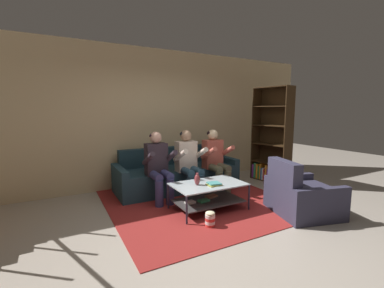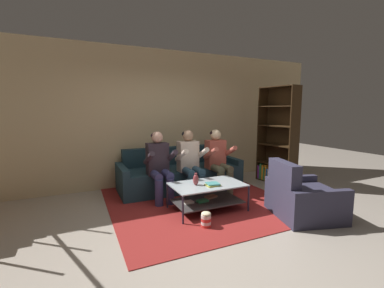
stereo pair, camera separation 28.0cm
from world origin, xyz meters
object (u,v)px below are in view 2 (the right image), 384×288
object	(u,v)px
vase	(196,179)
person_seated_left	(159,163)
person_seated_right	(218,158)
popcorn_tub	(206,220)
armchair	(302,199)
couch	(180,174)
bookshelf	(277,147)
person_seated_middle	(190,160)
coffee_table	(207,193)
book_stack	(213,184)

from	to	relation	value
vase	person_seated_left	bearing A→B (deg)	115.89
person_seated_right	popcorn_tub	size ratio (longest dim) A/B	5.58
armchair	couch	bearing A→B (deg)	118.58
person_seated_right	bookshelf	size ratio (longest dim) A/B	0.58
armchair	bookshelf	bearing A→B (deg)	59.00
person_seated_right	vase	distance (m)	1.14
person_seated_middle	armchair	distance (m)	2.01
person_seated_middle	coffee_table	size ratio (longest dim) A/B	1.07
book_stack	popcorn_tub	size ratio (longest dim) A/B	1.04
person_seated_middle	person_seated_right	xyz separation A→B (m)	(0.60, -0.00, -0.00)
person_seated_left	bookshelf	distance (m)	2.75
coffee_table	book_stack	bearing A→B (deg)	-72.51
person_seated_left	vase	bearing A→B (deg)	-64.11
couch	person_seated_right	world-z (taller)	person_seated_right
couch	person_seated_middle	distance (m)	0.66
couch	popcorn_tub	xyz separation A→B (m)	(-0.35, -1.84, -0.17)
person_seated_left	bookshelf	bearing A→B (deg)	1.29
couch	bookshelf	size ratio (longest dim) A/B	1.17
person_seated_left	person_seated_right	bearing A→B (deg)	-0.02
person_seated_right	armchair	distance (m)	1.73
person_seated_middle	popcorn_tub	distance (m)	1.47
person_seated_left	armchair	distance (m)	2.40
person_seated_left	bookshelf	size ratio (longest dim) A/B	0.58
armchair	popcorn_tub	xyz separation A→B (m)	(-1.50, 0.28, -0.17)
couch	bookshelf	world-z (taller)	bookshelf
couch	bookshelf	distance (m)	2.26
coffee_table	couch	bearing A→B (deg)	87.97
couch	popcorn_tub	world-z (taller)	couch
bookshelf	popcorn_tub	distance (m)	2.93
bookshelf	armchair	distance (m)	1.99
person_seated_right	vase	size ratio (longest dim) A/B	6.36
couch	coffee_table	bearing A→B (deg)	-92.03
coffee_table	armchair	bearing A→B (deg)	-34.45
couch	person_seated_left	distance (m)	0.90
person_seated_middle	bookshelf	distance (m)	2.15
coffee_table	popcorn_tub	distance (m)	0.65
person_seated_left	armchair	size ratio (longest dim) A/B	1.11
person_seated_left	coffee_table	distance (m)	1.02
coffee_table	bookshelf	world-z (taller)	bookshelf
person_seated_right	popcorn_tub	bearing A→B (deg)	-126.05
person_seated_middle	person_seated_left	bearing A→B (deg)	-179.96
couch	vase	size ratio (longest dim) A/B	12.83
person_seated_middle	vase	xyz separation A→B (m)	(-0.24, -0.75, -0.15)
person_seated_middle	armchair	bearing A→B (deg)	-53.97
popcorn_tub	coffee_table	bearing A→B (deg)	60.87
coffee_table	person_seated_middle	bearing A→B (deg)	86.56
armchair	coffee_table	bearing A→B (deg)	145.55
person_seated_left	bookshelf	xyz separation A→B (m)	(2.75, 0.06, 0.12)
person_seated_left	person_seated_middle	world-z (taller)	person_seated_middle
book_stack	person_seated_left	bearing A→B (deg)	123.95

